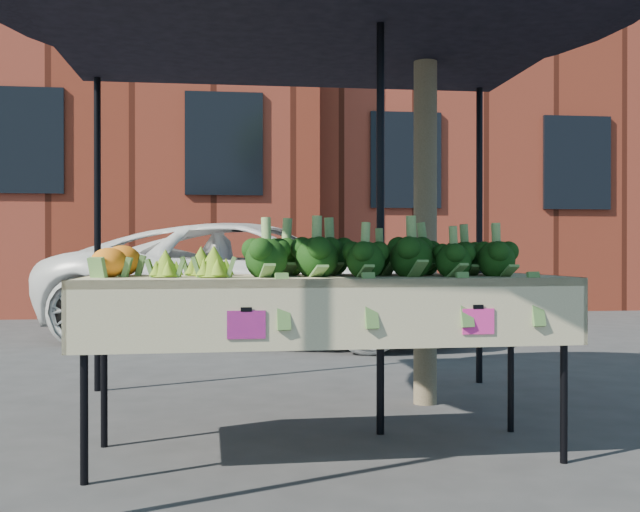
{
  "coord_description": "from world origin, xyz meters",
  "views": [
    {
      "loc": [
        -0.43,
        -3.72,
        1.02
      ],
      "look_at": [
        0.05,
        0.21,
        1.0
      ],
      "focal_mm": 42.01,
      "sensor_mm": 36.0,
      "label": 1
    }
  ],
  "objects_px": {
    "table": "(325,365)",
    "canopy": "(317,190)",
    "street_tree": "(425,67)",
    "vehicle": "(260,130)"
  },
  "relations": [
    {
      "from": "table",
      "to": "canopy",
      "type": "xyz_separation_m",
      "value": [
        0.01,
        0.46,
        0.92
      ]
    },
    {
      "from": "table",
      "to": "canopy",
      "type": "distance_m",
      "value": 1.03
    },
    {
      "from": "table",
      "to": "street_tree",
      "type": "bearing_deg",
      "value": 54.71
    },
    {
      "from": "table",
      "to": "street_tree",
      "type": "distance_m",
      "value": 2.31
    },
    {
      "from": "canopy",
      "to": "vehicle",
      "type": "relative_size",
      "value": 0.65
    },
    {
      "from": "canopy",
      "to": "vehicle",
      "type": "bearing_deg",
      "value": 91.72
    },
    {
      "from": "street_tree",
      "to": "table",
      "type": "bearing_deg",
      "value": -125.29
    },
    {
      "from": "vehicle",
      "to": "street_tree",
      "type": "relative_size",
      "value": 1.08
    },
    {
      "from": "canopy",
      "to": "street_tree",
      "type": "bearing_deg",
      "value": 41.0
    },
    {
      "from": "table",
      "to": "street_tree",
      "type": "height_order",
      "value": "street_tree"
    }
  ]
}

